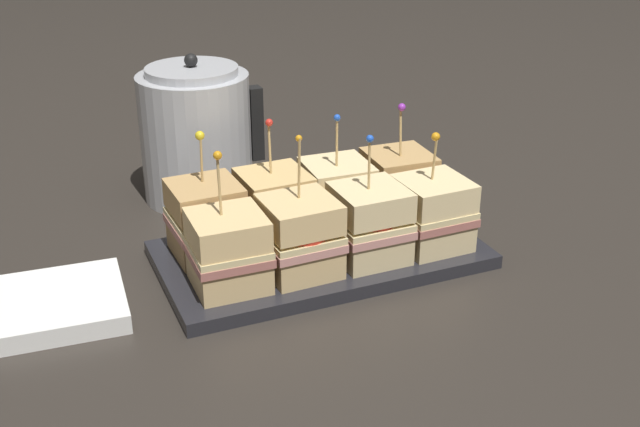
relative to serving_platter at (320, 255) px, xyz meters
name	(u,v)px	position (x,y,z in m)	size (l,w,h in m)	color
ground_plane	(320,261)	(0.00, 0.00, -0.01)	(6.00, 6.00, 0.00)	#2D2823
serving_platter	(320,255)	(0.00, 0.00, 0.00)	(0.42, 0.23, 0.02)	#232328
sandwich_front_far_left	(228,251)	(-0.14, -0.05, 0.06)	(0.09, 0.09, 0.17)	#DBB77A
sandwich_front_center_left	(300,237)	(-0.05, -0.05, 0.06)	(0.09, 0.09, 0.18)	#DBB77A
sandwich_front_center_right	(370,224)	(0.05, -0.05, 0.06)	(0.09, 0.09, 0.17)	beige
sandwich_front_far_right	(432,213)	(0.14, -0.05, 0.06)	(0.09, 0.09, 0.16)	beige
sandwich_back_far_left	(206,219)	(-0.14, 0.05, 0.06)	(0.09, 0.09, 0.17)	tan
sandwich_back_center_left	(274,208)	(-0.05, 0.05, 0.06)	(0.09, 0.09, 0.17)	tan
sandwich_back_center_right	(337,197)	(0.05, 0.05, 0.06)	(0.09, 0.10, 0.17)	beige
sandwich_back_far_right	(398,186)	(0.14, 0.05, 0.06)	(0.10, 0.10, 0.17)	tan
kettle_steel	(197,134)	(-0.09, 0.27, 0.09)	(0.19, 0.17, 0.23)	#B7BABF
napkin_stack	(60,304)	(-0.33, 0.00, 0.00)	(0.16, 0.16, 0.02)	white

